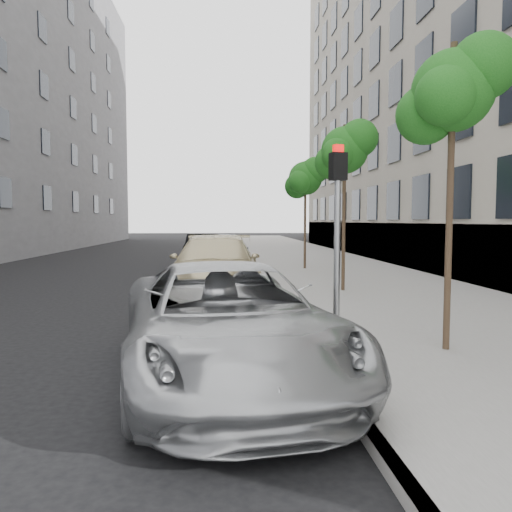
{
  "coord_description": "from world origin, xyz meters",
  "views": [
    {
      "loc": [
        -0.22,
        -5.79,
        2.1
      ],
      "look_at": [
        0.36,
        2.63,
        1.5
      ],
      "focal_mm": 35.0,
      "sensor_mm": 36.0,
      "label": 1
    }
  ],
  "objects": [
    {
      "name": "ground",
      "position": [
        0.0,
        0.0,
        0.0
      ],
      "size": [
        160.0,
        160.0,
        0.0
      ],
      "primitive_type": "plane",
      "color": "black",
      "rests_on": "ground"
    },
    {
      "name": "sidewalk",
      "position": [
        4.3,
        24.0,
        0.07
      ],
      "size": [
        6.4,
        72.0,
        0.14
      ],
      "primitive_type": "cube",
      "color": "gray",
      "rests_on": "ground"
    },
    {
      "name": "curb",
      "position": [
        1.18,
        24.0,
        0.07
      ],
      "size": [
        0.15,
        72.0,
        0.14
      ],
      "primitive_type": "cube",
      "color": "#9E9B93",
      "rests_on": "ground"
    },
    {
      "name": "tree_near",
      "position": [
        3.23,
        1.5,
        4.0
      ],
      "size": [
        1.58,
        1.38,
        4.65
      ],
      "color": "#38281C",
      "rests_on": "sidewalk"
    },
    {
      "name": "tree_mid",
      "position": [
        3.23,
        8.0,
        4.05
      ],
      "size": [
        1.66,
        1.46,
        4.73
      ],
      "color": "#38281C",
      "rests_on": "sidewalk"
    },
    {
      "name": "tree_far",
      "position": [
        3.23,
        14.5,
        3.82
      ],
      "size": [
        1.71,
        1.51,
        4.53
      ],
      "color": "#38281C",
      "rests_on": "sidewalk"
    },
    {
      "name": "signal_pole",
      "position": [
        1.56,
        1.79,
        2.09
      ],
      "size": [
        0.27,
        0.23,
        3.11
      ],
      "rotation": [
        0.0,
        0.0,
        0.22
      ],
      "color": "#939699",
      "rests_on": "sidewalk"
    },
    {
      "name": "minivan",
      "position": [
        -0.17,
        0.69,
        0.77
      ],
      "size": [
        3.39,
        5.86,
        1.53
      ],
      "primitive_type": "imported",
      "rotation": [
        0.0,
        0.0,
        0.16
      ],
      "color": "#ABADB0",
      "rests_on": "ground"
    },
    {
      "name": "suv",
      "position": [
        -0.38,
        7.93,
        0.85
      ],
      "size": [
        2.58,
        5.91,
        1.69
      ],
      "primitive_type": "imported",
      "rotation": [
        0.0,
        0.0,
        -0.04
      ],
      "color": "beige",
      "rests_on": "ground"
    },
    {
      "name": "sedan_blue",
      "position": [
        -0.1,
        13.8,
        0.8
      ],
      "size": [
        2.25,
        4.83,
        1.6
      ],
      "primitive_type": "imported",
      "rotation": [
        0.0,
        0.0,
        -0.08
      ],
      "color": "#0F1135",
      "rests_on": "ground"
    },
    {
      "name": "sedan_black",
      "position": [
        -1.15,
        18.95,
        0.73
      ],
      "size": [
        1.69,
        4.47,
        1.46
      ],
      "primitive_type": "imported",
      "rotation": [
        0.0,
        0.0,
        -0.04
      ],
      "color": "black",
      "rests_on": "ground"
    },
    {
      "name": "sedan_rear",
      "position": [
        -0.1,
        25.32,
        0.63
      ],
      "size": [
        1.84,
        4.35,
        1.25
      ],
      "primitive_type": "imported",
      "rotation": [
        0.0,
        0.0,
        -0.02
      ],
      "color": "#A0A2A8",
      "rests_on": "ground"
    }
  ]
}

